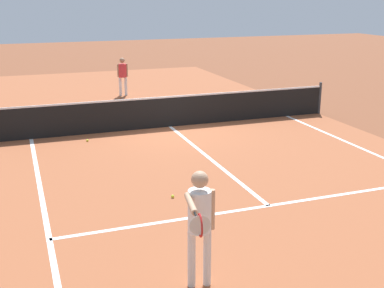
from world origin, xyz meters
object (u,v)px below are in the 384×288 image
(player_near, at_px, (200,217))
(tennis_ball_near_net, at_px, (87,140))
(player_far, at_px, (123,73))
(tennis_ball_mid_court, at_px, (173,196))
(net, at_px, (170,111))

(player_near, bearing_deg, tennis_ball_near_net, 93.03)
(tennis_ball_near_net, bearing_deg, player_far, 69.06)
(player_far, xyz_separation_m, tennis_ball_mid_court, (-1.33, -10.76, -0.88))
(net, distance_m, tennis_ball_near_net, 2.80)
(net, height_order, player_far, player_far)
(player_near, height_order, tennis_ball_mid_court, player_near)
(tennis_ball_near_net, bearing_deg, net, 16.21)
(tennis_ball_mid_court, distance_m, tennis_ball_near_net, 4.73)
(tennis_ball_near_net, bearing_deg, tennis_ball_mid_court, -77.56)
(net, height_order, player_near, player_near)
(tennis_ball_mid_court, xyz_separation_m, tennis_ball_near_net, (-1.02, 4.62, 0.00))
(player_far, bearing_deg, player_near, -97.93)
(net, distance_m, player_far, 5.40)
(net, bearing_deg, player_near, -104.66)
(net, height_order, tennis_ball_near_net, net)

